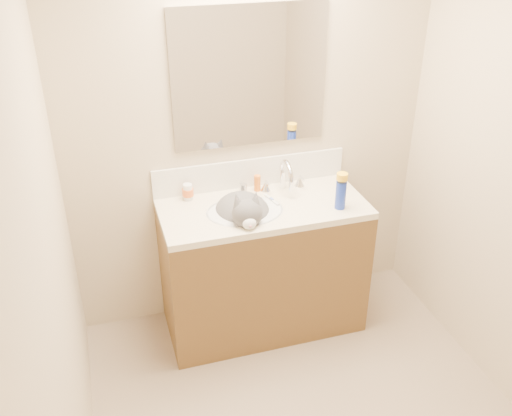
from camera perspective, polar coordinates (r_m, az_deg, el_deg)
room_shell at (r=2.20m, az=8.52°, el=2.83°), size 2.24×2.54×2.52m
vanity_cabinet at (r=3.54m, az=0.70°, el=-6.15°), size 1.20×0.55×0.82m
counter_slab at (r=3.31m, az=0.74°, el=-0.06°), size 1.20×0.55×0.04m
basin at (r=3.28m, az=-1.11°, el=-1.36°), size 0.45×0.36×0.14m
faucet at (r=3.42m, az=2.94°, el=2.99°), size 0.28×0.20×0.21m
cat at (r=3.25m, az=-1.24°, el=-0.62°), size 0.37×0.47×0.34m
backsplash at (r=3.48m, az=-0.55°, el=3.55°), size 1.20×0.02×0.18m
mirror at (r=3.27m, az=-0.60°, el=12.92°), size 0.90×0.02×0.80m
pill_bottle at (r=3.36m, az=-6.83°, el=1.61°), size 0.07×0.07×0.10m
pill_label at (r=3.37m, az=-6.82°, el=1.58°), size 0.09×0.09×0.04m
silver_jar at (r=3.43m, az=-1.30°, el=2.00°), size 0.06×0.06×0.05m
amber_bottle at (r=3.44m, az=0.13°, el=2.51°), size 0.05×0.05×0.10m
toothbrush at (r=3.35m, az=1.58°, el=0.83°), size 0.05×0.14×0.01m
toothbrush_head at (r=3.35m, az=1.58°, el=0.87°), size 0.02×0.03×0.02m
spray_can at (r=3.27m, az=8.46°, el=1.28°), size 0.07×0.07×0.17m
spray_cap at (r=3.22m, az=8.61°, el=3.12°), size 0.07×0.07×0.04m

